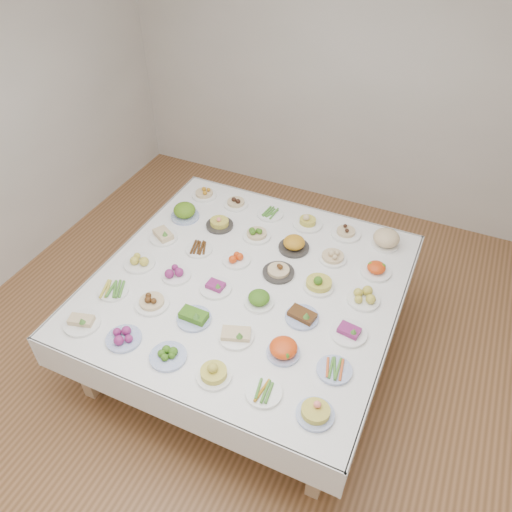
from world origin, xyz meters
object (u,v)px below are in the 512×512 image
at_px(display_table, 247,288).
at_px(dish_18, 163,234).
at_px(dish_35, 386,239).
at_px(dish_0, 81,320).

distance_m(display_table, dish_18, 0.84).
relative_size(dish_18, dish_35, 1.08).
relative_size(dish_0, dish_18, 1.09).
relative_size(display_table, dish_18, 9.70).
height_order(display_table, dish_35, dish_35).
xyz_separation_m(display_table, dish_35, (0.81, 0.82, 0.13)).
bearing_deg(dish_35, display_table, -134.62).
bearing_deg(display_table, dish_18, 168.41).
bearing_deg(dish_18, display_table, -11.59).
bearing_deg(dish_0, display_table, 45.05).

